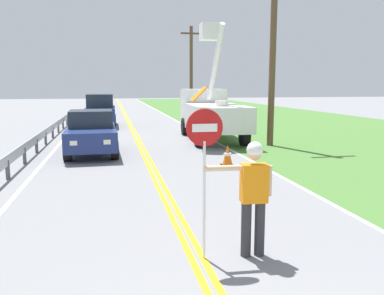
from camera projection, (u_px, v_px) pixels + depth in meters
The scene contains 15 objects.
grass_verge_right at pixel (327, 129), 24.01m from camera, with size 16.00×110.00×0.01m, color #477533.
centerline_yellow_left at pixel (133, 134), 21.68m from camera, with size 0.11×110.00×0.01m, color yellow.
centerline_yellow_right at pixel (136, 134), 21.72m from camera, with size 0.11×110.00×0.01m, color yellow.
edge_line_right at pixel (199, 133), 22.42m from camera, with size 0.12×110.00×0.01m, color silver.
edge_line_left at pixel (67, 136), 20.99m from camera, with size 0.12×110.00×0.01m, color silver.
flagger_worker at pixel (253, 192), 6.09m from camera, with size 1.09×0.26×1.83m.
stop_sign_paddle at pixel (204, 150), 5.88m from camera, with size 0.56×0.04×2.33m.
utility_bucket_truck at pixel (210, 111), 19.62m from camera, with size 2.92×6.89×5.66m.
oncoming_sedan_nearest at pixel (91, 133), 15.33m from camera, with size 2.01×4.15×1.70m.
oncoming_suv_second at pixel (101, 110), 25.67m from camera, with size 1.96×4.63×2.10m.
utility_pole_near at pixel (273, 41), 16.97m from camera, with size 1.80×0.28×8.72m.
utility_pole_mid at pixel (191, 70), 33.77m from camera, with size 1.80×0.28×7.59m.
traffic_cone_lead at pixel (258, 178), 10.02m from camera, with size 0.40×0.40×0.70m.
traffic_cone_mid at pixel (228, 156), 13.21m from camera, with size 0.40×0.40×0.70m.
guardrail_left_shoulder at pixel (41, 136), 16.78m from camera, with size 0.10×32.00×0.71m.
Camera 1 is at (-1.25, -1.74, 2.67)m, focal length 36.90 mm.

